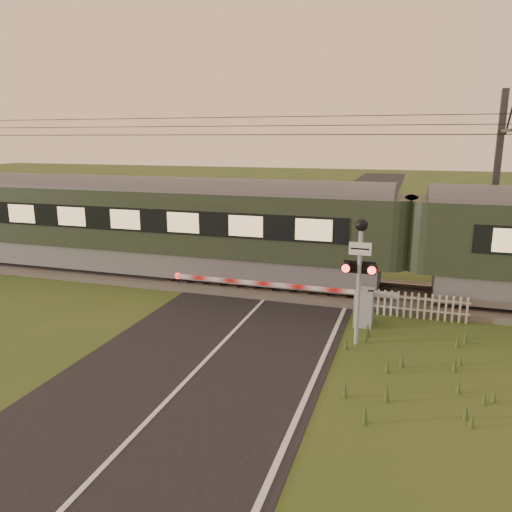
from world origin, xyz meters
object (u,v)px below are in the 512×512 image
(boom_gate, at_px, (351,304))
(picket_fence, at_px, (411,305))
(crossing_signal, at_px, (360,259))
(train, at_px, (409,239))
(catenary_mast, at_px, (495,189))

(boom_gate, bearing_deg, picket_fence, 29.26)
(crossing_signal, xyz_separation_m, picket_fence, (1.37, 2.53, -1.93))
(train, xyz_separation_m, picket_fence, (0.23, -1.89, -1.69))
(train, xyz_separation_m, catenary_mast, (2.77, 2.23, 1.56))
(boom_gate, height_order, catenary_mast, catenary_mast)
(train, distance_m, boom_gate, 3.55)
(crossing_signal, bearing_deg, catenary_mast, 59.53)
(boom_gate, relative_size, picket_fence, 2.11)
(train, height_order, boom_gate, train)
(picket_fence, bearing_deg, train, 96.80)
(boom_gate, distance_m, catenary_mast, 7.30)
(picket_fence, bearing_deg, catenary_mast, 58.29)
(picket_fence, bearing_deg, boom_gate, -150.74)
(boom_gate, bearing_deg, train, 62.50)
(train, xyz_separation_m, crossing_signal, (-1.14, -4.42, 0.24))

